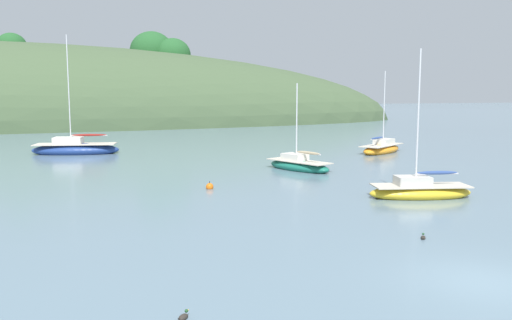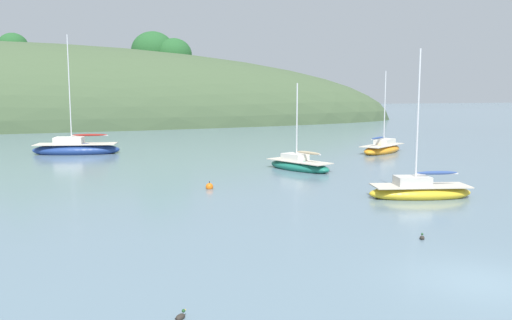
% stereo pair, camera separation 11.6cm
% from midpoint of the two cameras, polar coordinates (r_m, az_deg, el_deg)
% --- Properties ---
extents(ground_plane, '(400.00, 400.00, 0.00)m').
position_cam_midpoint_polar(ground_plane, '(17.48, 22.96, -11.86)').
color(ground_plane, slate).
extents(sailboat_yellow_far, '(8.02, 4.23, 10.78)m').
position_cam_midpoint_polar(sailboat_yellow_far, '(50.74, -18.57, 1.15)').
color(sailboat_yellow_far, navy).
rests_on(sailboat_yellow_far, ground).
extents(sailboat_black_sloop, '(6.20, 4.99, 7.62)m').
position_cam_midpoint_polar(sailboat_black_sloop, '(50.31, 13.36, 1.19)').
color(sailboat_black_sloop, orange).
rests_on(sailboat_black_sloop, ground).
extents(sailboat_white_near, '(5.77, 3.19, 7.94)m').
position_cam_midpoint_polar(sailboat_white_near, '(29.57, 17.11, -3.17)').
color(sailboat_white_near, gold).
rests_on(sailboat_white_near, ground).
extents(sailboat_cream_ketch, '(3.80, 5.72, 6.34)m').
position_cam_midpoint_polar(sailboat_cream_ketch, '(38.36, 4.67, -0.54)').
color(sailboat_cream_ketch, '#196B56').
rests_on(sailboat_cream_ketch, ground).
extents(mooring_buoy_inner, '(0.44, 0.44, 0.54)m').
position_cam_midpoint_polar(mooring_buoy_inner, '(30.94, -4.87, -2.85)').
color(mooring_buoy_inner, orange).
rests_on(mooring_buoy_inner, ground).
extents(duck_straggler, '(0.35, 0.39, 0.24)m').
position_cam_midpoint_polar(duck_straggler, '(21.50, 17.41, -7.89)').
color(duck_straggler, '#2D2823').
rests_on(duck_straggler, ground).
extents(duck_lone_left, '(0.37, 0.37, 0.24)m').
position_cam_midpoint_polar(duck_lone_left, '(13.86, -7.80, -16.21)').
color(duck_lone_left, '#2D2823').
rests_on(duck_lone_left, ground).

